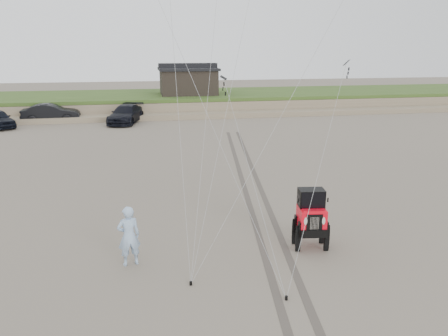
% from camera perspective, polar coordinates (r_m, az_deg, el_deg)
% --- Properties ---
extents(ground, '(160.00, 160.00, 0.00)m').
position_cam_1_polar(ground, '(14.10, 4.02, -13.43)').
color(ground, '#6B6054').
rests_on(ground, ground).
extents(dune_ridge, '(160.00, 14.25, 1.73)m').
position_cam_1_polar(dune_ridge, '(49.87, -7.02, 8.55)').
color(dune_ridge, '#7A6B54').
rests_on(dune_ridge, ground).
extents(cabin, '(6.40, 5.40, 3.35)m').
position_cam_1_polar(cabin, '(49.31, -4.71, 11.36)').
color(cabin, black).
rests_on(cabin, dune_ridge).
extents(truck_b, '(5.23, 2.02, 1.70)m').
position_cam_1_polar(truck_b, '(44.07, -21.67, 6.70)').
color(truck_b, black).
rests_on(truck_b, ground).
extents(truck_c, '(3.70, 6.03, 1.63)m').
position_cam_1_polar(truck_c, '(41.47, -12.70, 6.87)').
color(truck_c, black).
rests_on(truck_c, ground).
extents(jeep, '(2.55, 4.75, 1.69)m').
position_cam_1_polar(jeep, '(15.58, 11.28, -7.34)').
color(jeep, '#FF0B1E').
rests_on(jeep, ground).
extents(man, '(0.82, 0.63, 2.00)m').
position_cam_1_polar(man, '(14.41, -12.33, -8.66)').
color(man, '#89A9D4').
rests_on(man, ground).
extents(stake_main, '(0.08, 0.08, 0.12)m').
position_cam_1_polar(stake_main, '(13.41, -4.36, -14.79)').
color(stake_main, black).
rests_on(stake_main, ground).
extents(stake_aux, '(0.08, 0.08, 0.12)m').
position_cam_1_polar(stake_aux, '(12.83, 8.15, -16.45)').
color(stake_aux, black).
rests_on(stake_aux, ground).
extents(tire_tracks, '(5.22, 29.74, 0.01)m').
position_cam_1_polar(tire_tracks, '(21.68, 3.80, -2.80)').
color(tire_tracks, '#4C443D').
rests_on(tire_tracks, ground).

